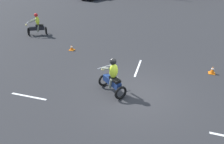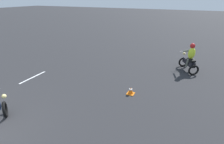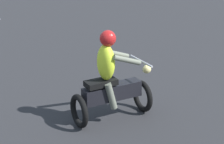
{
  "view_description": "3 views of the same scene",
  "coord_description": "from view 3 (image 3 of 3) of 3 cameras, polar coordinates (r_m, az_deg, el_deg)",
  "views": [
    {
      "loc": [
        1.35,
        -7.99,
        5.28
      ],
      "look_at": [
        -1.02,
        -0.15,
        1.0
      ],
      "focal_mm": 35.0,
      "sensor_mm": 36.0,
      "label": 1
    },
    {
      "loc": [
        1.58,
        5.97,
        4.06
      ],
      "look_at": [
        -4.95,
        2.92,
        0.9
      ],
      "focal_mm": 28.0,
      "sensor_mm": 36.0,
      "label": 2
    },
    {
      "loc": [
        -8.75,
        13.09,
        3.59
      ],
      "look_at": [
        -8.88,
        6.0,
        0.9
      ],
      "focal_mm": 70.0,
      "sensor_mm": 36.0,
      "label": 3
    }
  ],
  "objects": [
    {
      "name": "motorcycle_rider_background",
      "position": [
        7.64,
        -0.23,
        -1.27
      ],
      "size": [
        1.52,
        1.2,
        1.66
      ],
      "rotation": [
        0.0,
        0.0,
        2.06
      ],
      "color": "black",
      "rests_on": "ground"
    }
  ]
}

